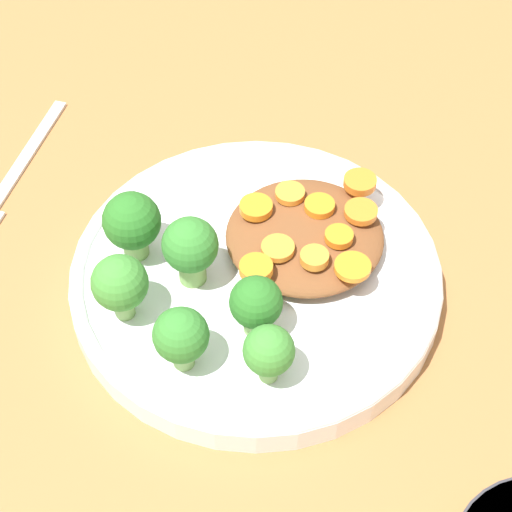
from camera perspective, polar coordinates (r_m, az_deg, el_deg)
The scene contains 20 objects.
ground_plane at distance 0.61m, azimuth 0.00°, elevation -2.12°, with size 4.00×4.00×0.00m, color #9E6638.
plate at distance 0.60m, azimuth 0.00°, elevation -1.33°, with size 0.26×0.26×0.03m.
stew_mound at distance 0.60m, azimuth 3.26°, elevation 1.37°, with size 0.11×0.11×0.02m, color brown.
broccoli_floret_0 at distance 0.59m, azimuth -8.27°, elevation 2.20°, with size 0.04×0.04×0.05m.
broccoli_floret_1 at distance 0.53m, azimuth -5.02°, elevation -5.38°, with size 0.04×0.04×0.05m.
broccoli_floret_2 at distance 0.52m, azimuth 0.86°, elevation -6.41°, with size 0.03×0.03×0.05m.
broccoli_floret_3 at distance 0.56m, azimuth -9.06°, elevation -1.87°, with size 0.04×0.04×0.05m.
broccoli_floret_4 at distance 0.57m, azimuth -4.40°, elevation 0.54°, with size 0.04×0.04×0.05m.
broccoli_floret_5 at distance 0.54m, azimuth -0.21°, elevation -3.23°, with size 0.03×0.03×0.05m.
carrot_slice_0 at distance 0.61m, azimuth 2.28°, elevation 4.20°, with size 0.02×0.02×0.00m, color orange.
carrot_slice_1 at distance 0.57m, azimuth 0.43°, elevation -0.82°, with size 0.02×0.02×0.01m, color orange.
carrot_slice_2 at distance 0.59m, azimuth 5.55°, elevation 1.31°, with size 0.02×0.02×0.01m, color orange.
carrot_slice_3 at distance 0.58m, azimuth 1.46°, elevation 0.83°, with size 0.02×0.02×0.00m, color orange.
carrot_slice_4 at distance 0.57m, azimuth 6.46°, elevation -0.73°, with size 0.02×0.02×0.00m, color orange.
carrot_slice_5 at distance 0.60m, azimuth -0.14°, elevation 3.27°, with size 0.02×0.02×0.01m, color orange.
carrot_slice_6 at distance 0.61m, azimuth 7.01°, elevation 2.96°, with size 0.02×0.02×0.01m, color orange.
carrot_slice_7 at distance 0.61m, azimuth 4.26°, elevation 3.36°, with size 0.02×0.02×0.01m, color orange.
carrot_slice_8 at distance 0.62m, azimuth 6.95°, elevation 4.92°, with size 0.02×0.02×0.01m, color orange.
carrot_slice_9 at distance 0.57m, azimuth 3.91°, elevation -0.11°, with size 0.02×0.02×0.01m, color orange.
fork at distance 0.70m, azimuth -16.62°, elevation 4.08°, with size 0.07×0.19×0.01m.
Camera 1 is at (0.00, -0.38, 0.48)m, focal length 60.00 mm.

